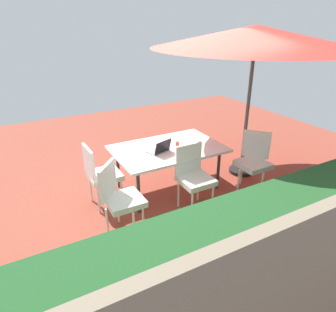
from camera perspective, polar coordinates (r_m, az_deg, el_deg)
ground_plane at (r=5.21m, az=-0.00°, el=-6.00°), size 10.00×10.00×0.02m
hedge_row at (r=3.48m, az=18.78°, el=-14.84°), size 6.30×0.69×1.00m
dining_table at (r=4.90m, az=-0.00°, el=1.04°), size 1.73×1.14×0.74m
patio_umbrella at (r=5.27m, az=16.06°, el=20.60°), size 3.32×3.32×2.54m
chair_northeast at (r=3.98m, az=-9.03°, el=-7.37°), size 0.59×0.59×0.98m
chair_north at (r=4.44m, az=4.81°, el=-3.51°), size 0.46×0.47×0.98m
chair_northwest at (r=5.10m, az=15.75°, el=-0.60°), size 0.59×0.58×0.98m
chair_east at (r=4.60m, az=-12.56°, el=-3.04°), size 0.47×0.46×0.98m
laptop at (r=4.69m, az=-1.53°, el=1.20°), size 0.38×0.33×0.21m
cup at (r=4.83m, az=1.76°, el=2.04°), size 0.06×0.06×0.11m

